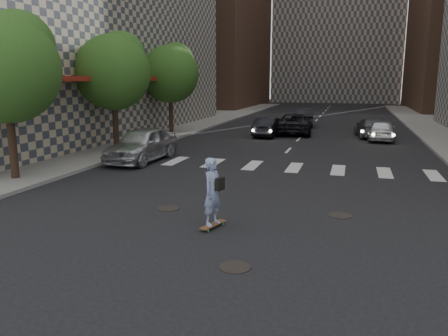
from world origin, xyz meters
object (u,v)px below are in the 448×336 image
object	(u,v)px
traffic_car_a	(268,127)
traffic_car_b	(370,128)
tree_c	(171,71)
skateboarder	(213,192)
tree_b	(115,69)
traffic_car_d	(381,130)
silver_sedan	(142,144)
traffic_car_c	(294,124)
tree_a	(8,64)
traffic_car_e	(303,117)

from	to	relation	value
traffic_car_a	traffic_car_b	xyz separation A→B (m)	(7.13, 1.56, -0.02)
tree_c	traffic_car_a	world-z (taller)	tree_c
skateboarder	traffic_car_a	size ratio (longest dim) A/B	0.47
tree_b	traffic_car_b	distance (m)	18.07
tree_c	traffic_car_b	xyz separation A→B (m)	(14.22, 2.42, -3.98)
tree_c	traffic_car_d	size ratio (longest dim) A/B	1.57
silver_sedan	traffic_car_c	distance (m)	14.74
tree_c	traffic_car_b	bearing A→B (deg)	9.68
tree_a	traffic_car_b	distance (m)	23.61
tree_a	traffic_car_c	distance (m)	21.20
tree_a	traffic_car_a	world-z (taller)	tree_a
tree_c	silver_sedan	distance (m)	11.59
tree_b	traffic_car_d	size ratio (longest dim) A/B	1.57
tree_b	traffic_car_e	xyz separation A→B (m)	(8.76, 16.74, -3.86)
silver_sedan	traffic_car_a	distance (m)	12.22
tree_b	traffic_car_e	distance (m)	19.28
tree_b	silver_sedan	world-z (taller)	tree_b
tree_a	traffic_car_c	world-z (taller)	tree_a
tree_b	skateboarder	size ratio (longest dim) A/B	3.33
traffic_car_d	traffic_car_a	bearing A→B (deg)	2.92
traffic_car_b	traffic_car_d	size ratio (longest dim) A/B	1.09
tree_b	tree_c	world-z (taller)	same
tree_b	tree_a	bearing A→B (deg)	-90.00
traffic_car_b	silver_sedan	bearing A→B (deg)	42.35
tree_b	tree_c	size ratio (longest dim) A/B	1.00
tree_b	traffic_car_e	bearing A→B (deg)	62.36
tree_c	traffic_car_d	bearing A→B (deg)	3.32
tree_a	tree_c	size ratio (longest dim) A/B	1.00
tree_a	silver_sedan	world-z (taller)	tree_a
tree_b	traffic_car_c	distance (m)	14.50
tree_b	silver_sedan	bearing A→B (deg)	-42.43
traffic_car_e	traffic_car_a	bearing A→B (deg)	71.81
tree_b	traffic_car_d	bearing A→B (deg)	30.80
tree_b	silver_sedan	xyz separation A→B (m)	(2.83, -2.59, -3.79)
silver_sedan	traffic_car_d	xyz separation A→B (m)	(12.04, 11.45, -0.14)
traffic_car_b	tree_a	bearing A→B (deg)	45.90
traffic_car_a	traffic_car_d	distance (m)	7.78
traffic_car_d	tree_a	bearing A→B (deg)	51.51
traffic_car_d	traffic_car_e	xyz separation A→B (m)	(-6.11, 7.87, 0.07)
tree_c	traffic_car_e	distance (m)	12.96
tree_a	traffic_car_a	distance (m)	18.72
tree_b	traffic_car_e	world-z (taller)	tree_b
tree_a	silver_sedan	xyz separation A→B (m)	(2.83, 5.41, -3.79)
traffic_car_b	traffic_car_c	distance (m)	5.56
tree_c	traffic_car_b	distance (m)	14.96
tree_c	traffic_car_c	xyz separation A→B (m)	(8.68, 2.95, -3.88)
tree_a	silver_sedan	bearing A→B (deg)	62.42
tree_b	skateboarder	distance (m)	15.11
silver_sedan	traffic_car_a	xyz separation A→B (m)	(4.26, 11.45, -0.17)
traffic_car_e	tree_a	bearing A→B (deg)	64.31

